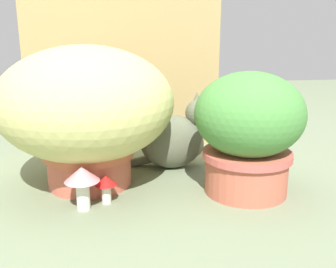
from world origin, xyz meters
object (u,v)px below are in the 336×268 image
Objects in this scene: leafy_planter at (248,129)px; grass_planter at (86,108)px; mushroom_ornament_pink at (82,179)px; cat at (176,139)px; mushroom_ornament_red at (106,184)px.

grass_planter is at bearing 164.13° from leafy_planter.
grass_planter is 4.37× the size of mushroom_ornament_pink.
cat reaches higher than mushroom_ornament_pink.
cat is (-0.20, 0.29, -0.10)m from leafy_planter.
leafy_planter is at bearing 6.30° from mushroom_ornament_pink.
mushroom_ornament_red is (0.06, -0.18, -0.22)m from grass_planter.
mushroom_ornament_pink is 1.50× the size of mushroom_ornament_red.
leafy_planter is 1.11× the size of cat.
mushroom_ornament_red is (-0.48, -0.03, -0.16)m from leafy_planter.
leafy_planter is at bearing -55.34° from cat.
mushroom_ornament_red is at bearing -71.18° from grass_planter.
leafy_planter is at bearing 3.13° from mushroom_ornament_red.
cat is at bearing 124.66° from leafy_planter.
mushroom_ornament_red is (-0.28, -0.31, -0.06)m from cat.
mushroom_ornament_red is at bearing -176.87° from leafy_planter.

